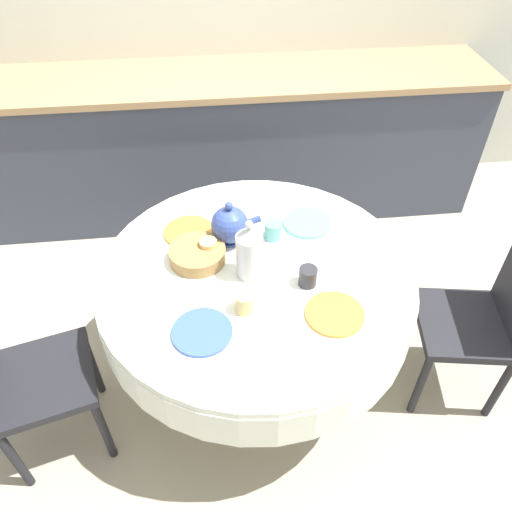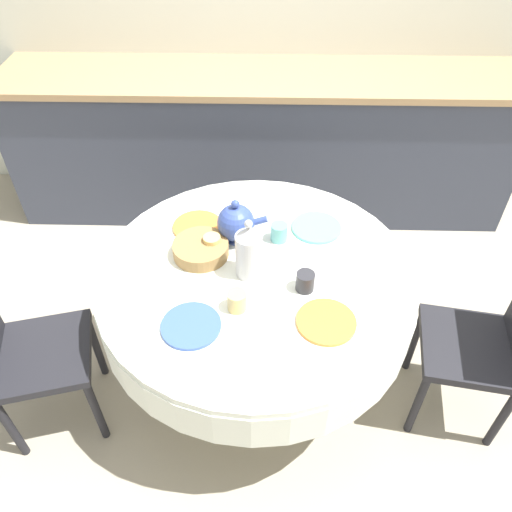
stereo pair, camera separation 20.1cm
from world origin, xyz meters
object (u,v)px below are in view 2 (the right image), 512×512
(coffee_carafe, at_px, (249,251))
(chair_left, at_px, (492,341))
(chair_right, at_px, (19,349))
(teapot, at_px, (236,223))

(coffee_carafe, bearing_deg, chair_left, -8.45)
(chair_left, xyz_separation_m, coffee_carafe, (-1.02, 0.15, 0.34))
(coffee_carafe, bearing_deg, chair_right, -165.60)
(chair_left, distance_m, teapot, 1.18)
(chair_left, relative_size, teapot, 3.96)
(chair_left, relative_size, chair_right, 1.00)
(chair_left, xyz_separation_m, teapot, (-1.08, 0.36, 0.32))
(coffee_carafe, distance_m, teapot, 0.22)
(chair_right, bearing_deg, coffee_carafe, 89.59)
(chair_right, height_order, coffee_carafe, coffee_carafe)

